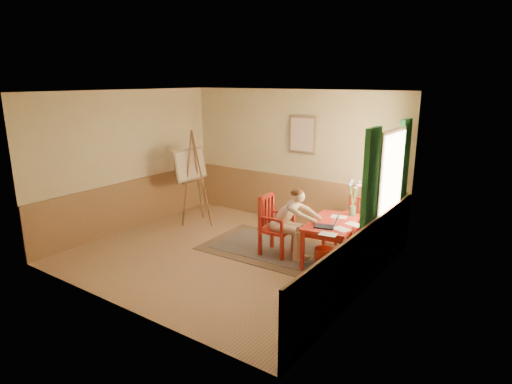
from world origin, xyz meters
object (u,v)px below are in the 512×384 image
Objects in this scene: easel at (192,168)px; chair_back at (353,222)px; chair_left at (274,225)px; laptop at (328,225)px; table at (332,227)px; figure at (289,220)px.

chair_back is at bearing 10.82° from easel.
chair_left reaches higher than laptop.
figure is (-0.68, -0.24, 0.06)m from table.
easel is (-2.38, 0.50, 0.65)m from chair_left.
chair_back is 2.19× the size of laptop.
easel is (-3.43, 0.56, 0.41)m from laptop.
chair_left is 1.50m from chair_back.
chair_back is 1.34m from figure.
chair_left is 0.54× the size of easel.
easel is at bearing 175.69° from table.
figure is at bearing -10.52° from easel.
table is at bearing -4.31° from easel.
chair_back is at bearing 90.49° from table.
table is 3.10× the size of laptop.
easel is (-2.68, 0.50, 0.49)m from figure.
figure is at bearing -160.24° from table.
easel reaches higher than figure.
figure is 0.63× the size of easel.
table is 0.73m from figure.
laptop is at bearing -4.89° from figure.
chair_back is 3.49m from easel.
table is at bearing 14.33° from chair_left.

